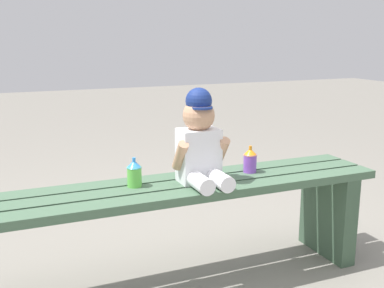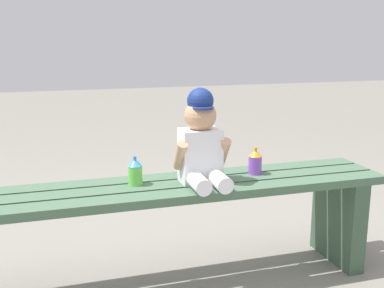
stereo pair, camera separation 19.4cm
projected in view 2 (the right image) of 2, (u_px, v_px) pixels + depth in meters
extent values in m
plane|color=gray|center=(178.00, 283.00, 2.12)|extent=(16.00, 16.00, 0.00)
cube|color=#47664C|center=(185.00, 196.00, 1.90)|extent=(1.86, 0.10, 0.04)
cube|color=#47664C|center=(177.00, 187.00, 2.02)|extent=(1.86, 0.10, 0.04)
cube|color=#47664C|center=(170.00, 179.00, 2.13)|extent=(1.86, 0.10, 0.04)
cube|color=#3C5641|center=(338.00, 218.00, 2.30)|extent=(0.08, 0.34, 0.43)
cube|color=white|center=(200.00, 155.00, 2.02)|extent=(0.17, 0.12, 0.23)
sphere|color=tan|center=(200.00, 115.00, 1.98)|extent=(0.14, 0.14, 0.14)
cylinder|color=navy|center=(203.00, 108.00, 1.94)|extent=(0.09, 0.09, 0.01)
sphere|color=navy|center=(200.00, 101.00, 1.97)|extent=(0.11, 0.11, 0.11)
cylinder|color=white|center=(198.00, 182.00, 1.91)|extent=(0.07, 0.16, 0.07)
cylinder|color=white|center=(219.00, 181.00, 1.94)|extent=(0.07, 0.16, 0.07)
cylinder|color=tan|center=(181.00, 155.00, 1.96)|extent=(0.04, 0.12, 0.14)
cylinder|color=tan|center=(223.00, 152.00, 2.01)|extent=(0.04, 0.12, 0.14)
cylinder|color=#66CC4C|center=(135.00, 175.00, 1.99)|extent=(0.06, 0.06, 0.08)
cone|color=#338CE5|center=(135.00, 162.00, 1.97)|extent=(0.06, 0.06, 0.03)
cylinder|color=#338CE5|center=(135.00, 158.00, 1.97)|extent=(0.01, 0.01, 0.02)
cylinder|color=#8C4CCC|center=(255.00, 165.00, 2.14)|extent=(0.06, 0.06, 0.08)
cone|color=orange|center=(255.00, 153.00, 2.13)|extent=(0.06, 0.06, 0.03)
cylinder|color=orange|center=(255.00, 149.00, 2.13)|extent=(0.01, 0.01, 0.02)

